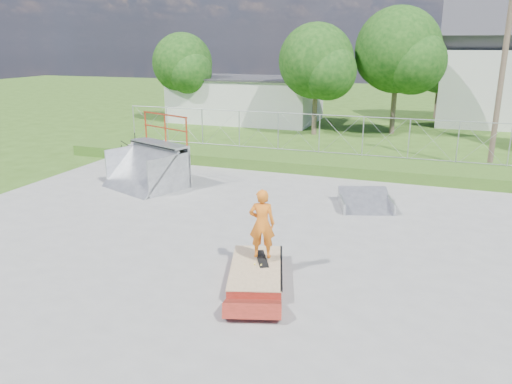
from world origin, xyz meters
TOP-DOWN VIEW (x-y plane):
  - ground at (0.00, 0.00)m, footprint 120.00×120.00m
  - concrete_pad at (0.00, 0.00)m, footprint 20.00×16.00m
  - grass_berm at (0.00, 9.50)m, footprint 24.00×3.00m
  - grind_box at (1.34, -1.91)m, footprint 1.89×2.74m
  - quarter_pipe at (-5.43, 4.11)m, footprint 3.44×3.20m
  - flat_bank_ramp at (3.03, 4.41)m, footprint 2.15×2.23m
  - skateboard at (1.37, -1.59)m, footprint 0.58×0.80m
  - skater at (1.37, -1.59)m, footprint 0.69×0.53m
  - concrete_stairs at (-8.50, 8.70)m, footprint 1.50×1.60m
  - chain_link_fence at (0.00, 10.50)m, footprint 20.00×0.06m
  - utility_building_flat at (-8.00, 22.00)m, footprint 10.00×6.00m
  - gable_house at (9.00, 26.00)m, footprint 8.40×6.08m
  - utility_pole at (7.50, 12.00)m, footprint 0.24×0.24m
  - tree_left_near at (-1.75, 17.83)m, footprint 4.76×4.48m
  - tree_center at (2.78, 19.81)m, footprint 5.44×5.12m
  - tree_left_far at (-11.77, 19.85)m, footprint 4.42×4.16m
  - tree_back_mid at (5.21, 27.86)m, footprint 4.08×3.84m

SIDE VIEW (x-z plane):
  - ground at x=0.00m, z-range 0.00..0.00m
  - concrete_pad at x=0.00m, z-range 0.00..0.04m
  - grind_box at x=1.34m, z-range 0.00..0.37m
  - grass_berm at x=0.00m, z-range 0.00..0.50m
  - flat_bank_ramp at x=3.03m, z-range 0.00..0.52m
  - concrete_stairs at x=-8.50m, z-range 0.00..0.80m
  - skateboard at x=1.37m, z-range 0.35..0.48m
  - skater at x=1.37m, z-range 0.42..2.11m
  - quarter_pipe at x=-5.43m, z-range 0.00..2.77m
  - chain_link_fence at x=0.00m, z-range 0.50..2.30m
  - utility_building_flat at x=-8.00m, z-range 0.00..3.00m
  - tree_back_mid at x=5.21m, z-range 0.78..6.48m
  - gable_house at x=9.00m, z-range -0.63..8.31m
  - tree_left_far at x=-11.77m, z-range 0.85..7.02m
  - utility_pole at x=7.50m, z-range 0.00..8.00m
  - tree_left_near at x=-1.75m, z-range 0.91..7.56m
  - tree_center at x=2.78m, z-range 1.05..8.65m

